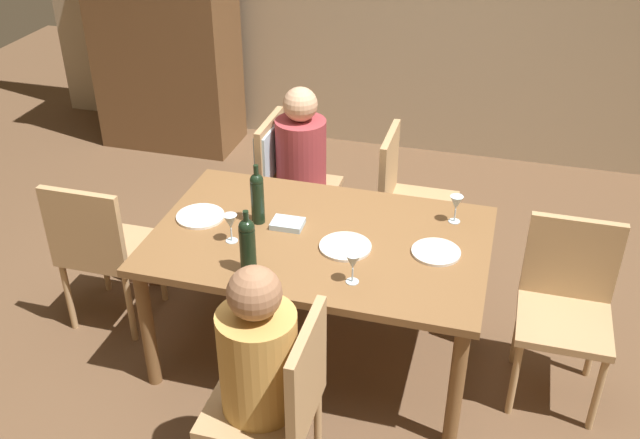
{
  "coord_description": "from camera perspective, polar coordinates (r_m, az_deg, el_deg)",
  "views": [
    {
      "loc": [
        0.81,
        -2.92,
        2.68
      ],
      "look_at": [
        0.0,
        0.0,
        0.84
      ],
      "focal_mm": 40.7,
      "sensor_mm": 36.0,
      "label": 1
    }
  ],
  "objects": [
    {
      "name": "wine_glass_near_right",
      "position": [
        3.73,
        10.66,
        1.23
      ],
      "size": [
        0.07,
        0.07,
        0.15
      ],
      "color": "silver",
      "rests_on": "dining_table"
    },
    {
      "name": "ground_plane",
      "position": [
        4.05,
        0.0,
        -10.2
      ],
      "size": [
        10.0,
        10.0,
        0.0
      ],
      "primitive_type": "plane",
      "color": "brown"
    },
    {
      "name": "dinner_plate_guest_left",
      "position": [
        3.81,
        -9.39,
        0.25
      ],
      "size": [
        0.25,
        0.25,
        0.01
      ],
      "primitive_type": "cylinder",
      "color": "white",
      "rests_on": "dining_table"
    },
    {
      "name": "armoire_cabinet",
      "position": [
        6.09,
        -12.3,
        15.53
      ],
      "size": [
        1.18,
        0.62,
        2.18
      ],
      "color": "brown",
      "rests_on": "ground_plane"
    },
    {
      "name": "dinner_plate_host",
      "position": [
        3.52,
        2.0,
        -2.14
      ],
      "size": [
        0.25,
        0.25,
        0.01
      ],
      "primitive_type": "cylinder",
      "color": "silver",
      "rests_on": "dining_table"
    },
    {
      "name": "person_man_bearded",
      "position": [
        2.97,
        -5.31,
        -11.64
      ],
      "size": [
        0.36,
        0.32,
        1.16
      ],
      "rotation": [
        0.0,
        0.0,
        1.57
      ],
      "color": "#33333D",
      "rests_on": "ground_plane"
    },
    {
      "name": "wine_bottle_tall_green",
      "position": [
        3.29,
        -5.72,
        -1.96
      ],
      "size": [
        0.07,
        0.07,
        0.32
      ],
      "color": "black",
      "rests_on": "dining_table"
    },
    {
      "name": "chair_far_left",
      "position": [
        4.56,
        -2.98,
        3.98
      ],
      "size": [
        0.46,
        0.44,
        0.92
      ],
      "rotation": [
        0.0,
        0.0,
        -1.57
      ],
      "color": "tan",
      "rests_on": "ground_plane"
    },
    {
      "name": "dining_table",
      "position": [
        3.65,
        0.0,
        -2.42
      ],
      "size": [
        1.66,
        1.06,
        0.74
      ],
      "color": "brown",
      "rests_on": "ground_plane"
    },
    {
      "name": "chair_left_end",
      "position": [
        4.09,
        -16.93,
        -1.9
      ],
      "size": [
        0.44,
        0.44,
        0.92
      ],
      "color": "tan",
      "rests_on": "ground_plane"
    },
    {
      "name": "folded_napkin",
      "position": [
        3.68,
        -2.56,
        -0.33
      ],
      "size": [
        0.16,
        0.12,
        0.03
      ],
      "primitive_type": "cube",
      "rotation": [
        0.0,
        0.0,
        0.02
      ],
      "color": "#ADC6D6",
      "rests_on": "dining_table"
    },
    {
      "name": "wine_glass_near_left",
      "position": [
        3.23,
        2.6,
        -3.4
      ],
      "size": [
        0.07,
        0.07,
        0.15
      ],
      "color": "silver",
      "rests_on": "dining_table"
    },
    {
      "name": "wine_bottle_dark_red",
      "position": [
        3.66,
        -4.95,
        1.82
      ],
      "size": [
        0.07,
        0.07,
        0.32
      ],
      "color": "black",
      "rests_on": "dining_table"
    },
    {
      "name": "chair_near",
      "position": [
        3.03,
        -3.12,
        -13.9
      ],
      "size": [
        0.44,
        0.44,
        0.92
      ],
      "rotation": [
        0.0,
        0.0,
        1.57
      ],
      "color": "tan",
      "rests_on": "ground_plane"
    },
    {
      "name": "dinner_plate_guest_right",
      "position": [
        3.52,
        9.11,
        -2.54
      ],
      "size": [
        0.24,
        0.24,
        0.01
      ],
      "primitive_type": "cylinder",
      "color": "silver",
      "rests_on": "dining_table"
    },
    {
      "name": "chair_far_right",
      "position": [
        4.42,
        6.76,
        2.01
      ],
      "size": [
        0.44,
        0.44,
        0.92
      ],
      "rotation": [
        0.0,
        0.0,
        -1.57
      ],
      "color": "tan",
      "rests_on": "ground_plane"
    },
    {
      "name": "wine_glass_centre",
      "position": [
        3.54,
        -7.05,
        -0.25
      ],
      "size": [
        0.07,
        0.07,
        0.15
      ],
      "color": "silver",
      "rests_on": "dining_table"
    },
    {
      "name": "chair_right_end",
      "position": [
        3.72,
        18.79,
        -5.95
      ],
      "size": [
        0.44,
        0.44,
        0.92
      ],
      "rotation": [
        0.0,
        0.0,
        3.14
      ],
      "color": "tan",
      "rests_on": "ground_plane"
    },
    {
      "name": "handbag",
      "position": [
        4.63,
        -13.44,
        -3.46
      ],
      "size": [
        0.29,
        0.14,
        0.22
      ],
      "primitive_type": "cube",
      "rotation": [
        0.0,
        0.0,
        0.08
      ],
      "color": "brown",
      "rests_on": "ground_plane"
    },
    {
      "name": "person_woman_host",
      "position": [
        4.48,
        -1.18,
        4.5
      ],
      "size": [
        0.36,
        0.31,
        1.15
      ],
      "rotation": [
        0.0,
        0.0,
        -1.57
      ],
      "color": "#33333D",
      "rests_on": "ground_plane"
    }
  ]
}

